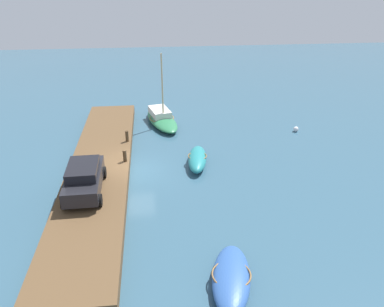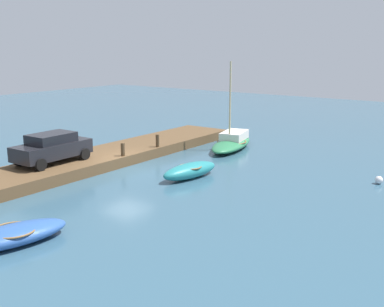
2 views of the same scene
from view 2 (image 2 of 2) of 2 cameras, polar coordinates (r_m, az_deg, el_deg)
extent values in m
plane|color=#33566B|center=(27.22, -7.85, -1.75)|extent=(84.00, 84.00, 0.00)
cube|color=brown|center=(28.55, -10.81, -0.55)|extent=(22.22, 3.64, 0.61)
ellipsoid|color=teal|center=(24.90, -0.24, -2.05)|extent=(3.75, 1.68, 0.80)
torus|color=olive|center=(24.85, -0.24, -1.56)|extent=(1.39, 1.39, 0.07)
ellipsoid|color=#2D7A4C|center=(32.02, 4.72, 1.13)|extent=(6.03, 3.23, 0.66)
torus|color=olive|center=(31.98, 4.73, 1.45)|extent=(2.40, 2.40, 0.07)
cube|color=silver|center=(32.47, 5.05, 2.15)|extent=(2.67, 1.92, 0.56)
cylinder|color=#C6B284|center=(31.13, 4.56, 6.07)|extent=(0.12, 0.12, 5.25)
ellipsoid|color=#2D569E|center=(17.94, -20.49, -9.10)|extent=(4.10, 2.32, 0.69)
torus|color=olive|center=(17.87, -20.54, -8.53)|extent=(1.90, 1.90, 0.07)
cylinder|color=#47331E|center=(29.68, -4.14, 1.53)|extent=(0.22, 0.22, 0.78)
cylinder|color=#47331E|center=(27.47, -8.25, 0.48)|extent=(0.23, 0.23, 0.76)
cube|color=black|center=(26.63, -16.33, 0.42)|extent=(4.26, 1.87, 0.78)
cube|color=black|center=(26.51, -16.42, 1.78)|extent=(2.40, 1.61, 0.51)
cylinder|color=black|center=(25.15, -17.60, -1.28)|extent=(0.65, 0.24, 0.64)
cylinder|color=black|center=(26.54, -19.95, -0.73)|extent=(0.65, 0.24, 0.64)
cylinder|color=black|center=(27.00, -12.67, -0.05)|extent=(0.65, 0.24, 0.64)
cylinder|color=black|center=(28.30, -15.11, 0.41)|extent=(0.65, 0.24, 0.64)
sphere|color=silver|center=(25.67, 21.39, -2.97)|extent=(0.40, 0.40, 0.40)
camera|label=1|loc=(17.71, -65.32, 20.88)|focal=35.60mm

